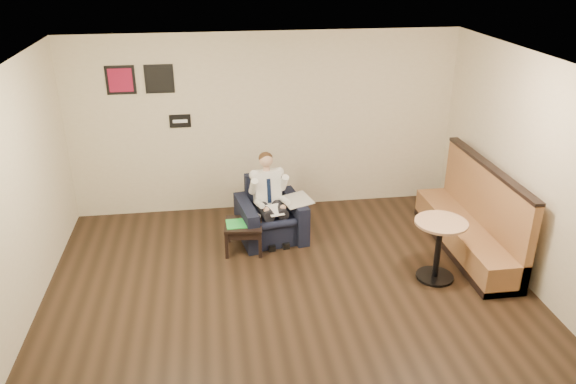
{
  "coord_description": "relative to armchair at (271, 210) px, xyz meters",
  "views": [
    {
      "loc": [
        -0.85,
        -5.35,
        3.96
      ],
      "look_at": [
        0.09,
        1.2,
        1.02
      ],
      "focal_mm": 35.0,
      "sensor_mm": 36.0,
      "label": 1
    }
  ],
  "objects": [
    {
      "name": "smartphone",
      "position": [
        -0.36,
        -0.17,
        -0.01
      ],
      "size": [
        0.14,
        0.1,
        0.01
      ],
      "primitive_type": "cube",
      "rotation": [
        0.0,
        0.0,
        -0.28
      ],
      "color": "black",
      "rests_on": "side_table"
    },
    {
      "name": "lap_papers",
      "position": [
        0.03,
        -0.2,
        0.1
      ],
      "size": [
        0.26,
        0.32,
        0.01
      ],
      "primitive_type": "cube",
      "rotation": [
        0.0,
        0.0,
        0.23
      ],
      "color": "white",
      "rests_on": "seated_man"
    },
    {
      "name": "cafe_table",
      "position": [
        1.97,
        -1.4,
        -0.03
      ],
      "size": [
        0.77,
        0.77,
        0.81
      ],
      "primitive_type": "cylinder",
      "rotation": [
        0.0,
        0.0,
        -0.19
      ],
      "color": "tan",
      "rests_on": "ground"
    },
    {
      "name": "art_print_left",
      "position": [
        -2.04,
        1.09,
        1.72
      ],
      "size": [
        0.42,
        0.03,
        0.42
      ],
      "primitive_type": "cube",
      "color": "maroon",
      "rests_on": "wall_back"
    },
    {
      "name": "wall_back",
      "position": [
        0.06,
        1.1,
        0.97
      ],
      "size": [
        6.0,
        0.02,
        2.8
      ],
      "primitive_type": "cube",
      "color": "beige",
      "rests_on": "ground"
    },
    {
      "name": "green_folder",
      "position": [
        -0.45,
        -0.33,
        -0.01
      ],
      "size": [
        0.43,
        0.31,
        0.01
      ],
      "primitive_type": "cube",
      "rotation": [
        0.0,
        0.0,
        0.03
      ],
      "color": "green",
      "rests_on": "side_table"
    },
    {
      "name": "coffee_mug",
      "position": [
        -0.24,
        -0.22,
        0.03
      ],
      "size": [
        0.08,
        0.08,
        0.09
      ],
      "primitive_type": "cylinder",
      "rotation": [
        0.0,
        0.0,
        -0.11
      ],
      "color": "white",
      "rests_on": "side_table"
    },
    {
      "name": "armchair",
      "position": [
        0.0,
        0.0,
        0.0
      ],
      "size": [
        1.03,
        1.03,
        0.87
      ],
      "primitive_type": "cube",
      "rotation": [
        0.0,
        0.0,
        0.16
      ],
      "color": "black",
      "rests_on": "ground"
    },
    {
      "name": "newspaper",
      "position": [
        0.37,
        -0.03,
        0.16
      ],
      "size": [
        0.47,
        0.54,
        0.01
      ],
      "primitive_type": "cube",
      "rotation": [
        0.0,
        0.0,
        0.22
      ],
      "color": "silver",
      "rests_on": "armchair"
    },
    {
      "name": "banquette",
      "position": [
        2.65,
        -0.76,
        0.18
      ],
      "size": [
        0.58,
        2.41,
        1.23
      ],
      "primitive_type": "cube",
      "color": "#936239",
      "rests_on": "ground"
    },
    {
      "name": "seating_sign",
      "position": [
        -1.24,
        1.09,
        1.07
      ],
      "size": [
        0.32,
        0.02,
        0.2
      ],
      "primitive_type": "cube",
      "color": "black",
      "rests_on": "wall_back"
    },
    {
      "name": "ceiling",
      "position": [
        0.06,
        -1.9,
        2.37
      ],
      "size": [
        6.0,
        6.0,
        0.02
      ],
      "primitive_type": "cube",
      "color": "white",
      "rests_on": "wall_back"
    },
    {
      "name": "art_print_right",
      "position": [
        -1.49,
        1.09,
        1.72
      ],
      "size": [
        0.42,
        0.03,
        0.42
      ],
      "primitive_type": "cube",
      "color": "black",
      "rests_on": "wall_back"
    },
    {
      "name": "ground",
      "position": [
        0.06,
        -1.9,
        -0.43
      ],
      "size": [
        6.0,
        6.0,
        0.0
      ],
      "primitive_type": "plane",
      "color": "black",
      "rests_on": "ground"
    },
    {
      "name": "side_table",
      "position": [
        -0.42,
        -0.32,
        -0.23
      ],
      "size": [
        0.56,
        0.56,
        0.42
      ],
      "primitive_type": "cube",
      "rotation": [
        0.0,
        0.0,
        -0.11
      ],
      "color": "black",
      "rests_on": "ground"
    },
    {
      "name": "seated_man",
      "position": [
        0.02,
        -0.11,
        0.16
      ],
      "size": [
        0.7,
        0.93,
        1.19
      ],
      "primitive_type": null,
      "rotation": [
        0.0,
        0.0,
        0.16
      ],
      "color": "white",
      "rests_on": "armchair"
    },
    {
      "name": "wall_right",
      "position": [
        3.06,
        -1.9,
        0.97
      ],
      "size": [
        0.02,
        6.0,
        2.8
      ],
      "primitive_type": "cube",
      "color": "beige",
      "rests_on": "ground"
    }
  ]
}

